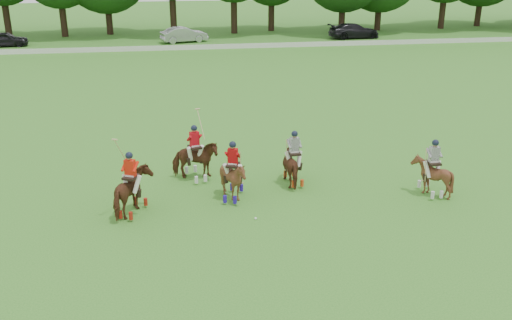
{
  "coord_description": "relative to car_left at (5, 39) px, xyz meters",
  "views": [
    {
      "loc": [
        -0.89,
        -15.89,
        9.01
      ],
      "look_at": [
        2.23,
        4.2,
        1.4
      ],
      "focal_mm": 40.0,
      "sensor_mm": 36.0,
      "label": 1
    }
  ],
  "objects": [
    {
      "name": "ground",
      "position": [
        16.26,
        -42.5,
        -0.71
      ],
      "size": [
        180.0,
        180.0,
        0.0
      ],
      "primitive_type": "plane",
      "color": "#2F7521",
      "rests_on": "ground"
    },
    {
      "name": "boundary_rail",
      "position": [
        16.26,
        -4.5,
        -0.49
      ],
      "size": [
        120.0,
        0.1,
        0.44
      ],
      "primitive_type": "cube",
      "color": "white",
      "rests_on": "ground"
    },
    {
      "name": "car_left",
      "position": [
        0.0,
        0.0,
        0.0
      ],
      "size": [
        4.31,
        2.0,
        1.43
      ],
      "primitive_type": "imported",
      "rotation": [
        0.0,
        0.0,
        1.65
      ],
      "color": "black",
      "rests_on": "ground"
    },
    {
      "name": "car_mid",
      "position": [
        17.12,
        0.0,
        0.05
      ],
      "size": [
        4.92,
        2.79,
        1.53
      ],
      "primitive_type": "imported",
      "rotation": [
        0.0,
        0.0,
        1.84
      ],
      "color": "#A4A3A9",
      "rests_on": "ground"
    },
    {
      "name": "car_right",
      "position": [
        34.86,
        0.0,
        0.06
      ],
      "size": [
        5.49,
        2.61,
        1.55
      ],
      "primitive_type": "imported",
      "rotation": [
        0.0,
        0.0,
        1.66
      ],
      "color": "black",
      "rests_on": "ground"
    },
    {
      "name": "polo_red_a",
      "position": [
        13.86,
        -39.37,
        0.14
      ],
      "size": [
        1.59,
        2.14,
        2.89
      ],
      "color": "#4B2614",
      "rests_on": "ground"
    },
    {
      "name": "polo_red_b",
      "position": [
        16.26,
        -36.44,
        0.12
      ],
      "size": [
        1.94,
        1.78,
        2.87
      ],
      "color": "#4B2614",
      "rests_on": "ground"
    },
    {
      "name": "polo_red_c",
      "position": [
        17.57,
        -38.62,
        0.11
      ],
      "size": [
        1.69,
        1.79,
        2.3
      ],
      "color": "#4B2614",
      "rests_on": "ground"
    },
    {
      "name": "polo_stripe_a",
      "position": [
        20.15,
        -37.51,
        0.08
      ],
      "size": [
        1.14,
        1.85,
        2.23
      ],
      "color": "#4B2614",
      "rests_on": "ground"
    },
    {
      "name": "polo_stripe_b",
      "position": [
        25.16,
        -39.39,
        0.08
      ],
      "size": [
        1.27,
        1.42,
        2.23
      ],
      "color": "#4B2614",
      "rests_on": "ground"
    },
    {
      "name": "polo_ball",
      "position": [
        18.13,
        -40.54,
        -0.67
      ],
      "size": [
        0.09,
        0.09,
        0.09
      ],
      "primitive_type": "sphere",
      "color": "white",
      "rests_on": "ground"
    }
  ]
}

